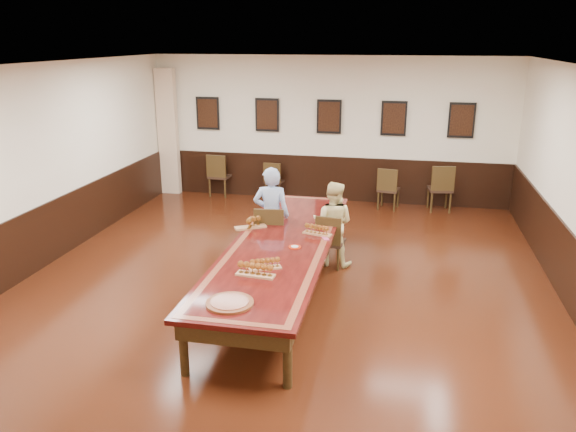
% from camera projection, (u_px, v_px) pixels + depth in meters
% --- Properties ---
extents(floor, '(8.00, 10.00, 0.02)m').
position_uv_depth(floor, '(281.00, 291.00, 8.27)').
color(floor, black).
rests_on(floor, ground).
extents(ceiling, '(8.00, 10.00, 0.02)m').
position_uv_depth(ceiling, '(280.00, 66.00, 7.29)').
color(ceiling, white).
rests_on(ceiling, floor).
extents(wall_back, '(8.00, 0.02, 3.20)m').
position_uv_depth(wall_back, '(329.00, 130.00, 12.45)').
color(wall_back, '#F4EACD').
rests_on(wall_back, floor).
extents(wall_front, '(8.00, 0.02, 3.20)m').
position_uv_depth(wall_front, '(87.00, 409.00, 3.11)').
color(wall_front, '#F4EACD').
rests_on(wall_front, floor).
extents(wall_left, '(0.02, 10.00, 3.20)m').
position_uv_depth(wall_left, '(24.00, 172.00, 8.56)').
color(wall_left, '#F4EACD').
rests_on(wall_left, floor).
extents(chair_man, '(0.52, 0.56, 1.01)m').
position_uv_depth(chair_man, '(271.00, 235.00, 9.09)').
color(chair_man, black).
rests_on(chair_man, floor).
extents(chair_woman, '(0.47, 0.50, 0.89)m').
position_uv_depth(chair_woman, '(331.00, 240.00, 9.04)').
color(chair_woman, black).
rests_on(chair_woman, floor).
extents(spare_chair_a, '(0.51, 0.54, 1.00)m').
position_uv_depth(spare_chair_a, '(220.00, 175.00, 13.10)').
color(spare_chair_a, black).
rests_on(spare_chair_a, floor).
extents(spare_chair_b, '(0.44, 0.48, 0.86)m').
position_uv_depth(spare_chair_b, '(275.00, 180.00, 12.89)').
color(spare_chair_b, black).
rests_on(spare_chair_b, floor).
extents(spare_chair_c, '(0.51, 0.54, 0.92)m').
position_uv_depth(spare_chair_c, '(389.00, 188.00, 12.09)').
color(spare_chair_c, black).
rests_on(spare_chair_c, floor).
extents(spare_chair_d, '(0.55, 0.58, 1.02)m').
position_uv_depth(spare_chair_d, '(440.00, 187.00, 11.94)').
color(spare_chair_d, black).
rests_on(spare_chair_d, floor).
extents(person_man, '(0.62, 0.45, 1.61)m').
position_uv_depth(person_man, '(271.00, 215.00, 9.10)').
color(person_man, '#4E7AC4').
rests_on(person_man, floor).
extents(person_woman, '(0.75, 0.62, 1.39)m').
position_uv_depth(person_woman, '(333.00, 224.00, 9.05)').
color(person_woman, '#F5E399').
rests_on(person_woman, floor).
extents(pink_phone, '(0.13, 0.17, 0.01)m').
position_uv_depth(pink_phone, '(325.00, 238.00, 8.21)').
color(pink_phone, '#D74782').
rests_on(pink_phone, conference_table).
extents(curtain, '(0.45, 0.18, 2.90)m').
position_uv_depth(curtain, '(168.00, 132.00, 13.05)').
color(curtain, beige).
rests_on(curtain, floor).
extents(wainscoting, '(8.00, 10.00, 1.00)m').
position_uv_depth(wainscoting, '(281.00, 259.00, 8.12)').
color(wainscoting, black).
rests_on(wainscoting, floor).
extents(conference_table, '(1.40, 5.00, 0.76)m').
position_uv_depth(conference_table, '(281.00, 252.00, 8.08)').
color(conference_table, black).
rests_on(conference_table, floor).
extents(posters, '(6.14, 0.04, 0.74)m').
position_uv_depth(posters, '(329.00, 117.00, 12.30)').
color(posters, black).
rests_on(posters, wall_back).
extents(flight_a, '(0.50, 0.37, 0.18)m').
position_uv_depth(flight_a, '(251.00, 223.00, 8.63)').
color(flight_a, '#A76F46').
rests_on(flight_a, conference_table).
extents(flight_b, '(0.45, 0.24, 0.16)m').
position_uv_depth(flight_b, '(317.00, 230.00, 8.35)').
color(flight_b, '#A76F46').
rests_on(flight_b, conference_table).
extents(flight_c, '(0.42, 0.29, 0.15)m').
position_uv_depth(flight_c, '(265.00, 264.00, 7.11)').
color(flight_c, '#A76F46').
rests_on(flight_c, conference_table).
extents(flight_d, '(0.50, 0.19, 0.18)m').
position_uv_depth(flight_d, '(255.00, 270.00, 6.90)').
color(flight_d, '#A76F46').
rests_on(flight_d, conference_table).
extents(red_plate_grp, '(0.18, 0.18, 0.02)m').
position_uv_depth(red_plate_grp, '(295.00, 247.00, 7.86)').
color(red_plate_grp, '#B2220B').
rests_on(red_plate_grp, conference_table).
extents(carved_platter, '(0.65, 0.65, 0.04)m').
position_uv_depth(carved_platter, '(230.00, 303.00, 6.19)').
color(carved_platter, '#542410').
rests_on(carved_platter, conference_table).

